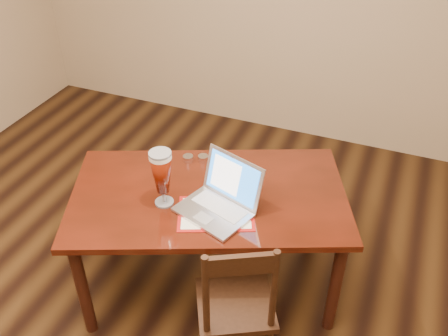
% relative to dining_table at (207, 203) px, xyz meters
% --- Properties ---
extents(room_shell, '(4.51, 5.01, 2.71)m').
position_rel_dining_table_xyz_m(room_shell, '(-0.19, -0.59, 1.13)').
color(room_shell, tan).
rests_on(room_shell, ground).
extents(dining_table, '(1.69, 1.34, 1.02)m').
position_rel_dining_table_xyz_m(dining_table, '(0.00, 0.00, 0.00)').
color(dining_table, '#461309').
rests_on(dining_table, ground).
extents(dining_chair, '(0.50, 0.49, 0.89)m').
position_rel_dining_table_xyz_m(dining_chair, '(0.33, -0.42, -0.21)').
color(dining_chair, black).
rests_on(dining_chair, ground).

